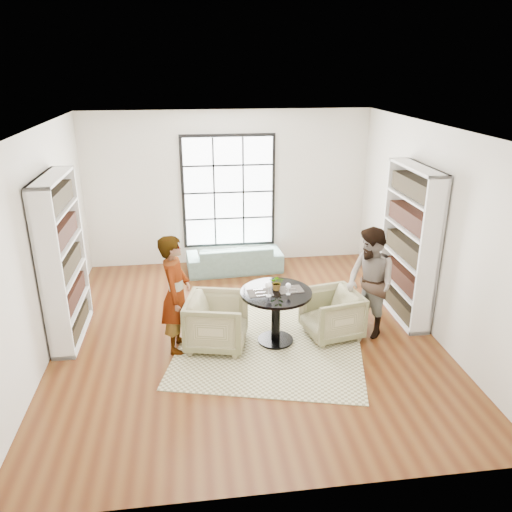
{
  "coord_description": "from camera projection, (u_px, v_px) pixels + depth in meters",
  "views": [
    {
      "loc": [
        -0.71,
        -6.53,
        3.79
      ],
      "look_at": [
        0.2,
        0.4,
        1.08
      ],
      "focal_mm": 35.0,
      "sensor_mm": 36.0,
      "label": 1
    }
  ],
  "objects": [
    {
      "name": "armchair_left",
      "position": [
        217.0,
        322.0,
        7.04
      ],
      "size": [
        0.99,
        0.97,
        0.76
      ],
      "primitive_type": "imported",
      "rotation": [
        0.0,
        0.0,
        1.34
      ],
      "color": "tan",
      "rests_on": "ground"
    },
    {
      "name": "person_left",
      "position": [
        176.0,
        294.0,
        6.81
      ],
      "size": [
        0.5,
        0.67,
        1.69
      ],
      "primitive_type": "imported",
      "rotation": [
        0.0,
        0.0,
        1.41
      ],
      "color": "gray",
      "rests_on": "ground"
    },
    {
      "name": "wine_glass_left",
      "position": [
        269.0,
        286.0,
        6.79
      ],
      "size": [
        0.1,
        0.1,
        0.21
      ],
      "color": "silver",
      "rests_on": "pedestal_table"
    },
    {
      "name": "rug",
      "position": [
        270.0,
        343.0,
        7.23
      ],
      "size": [
        3.14,
        3.14,
        0.01
      ],
      "primitive_type": "cube",
      "rotation": [
        0.0,
        0.0,
        -0.25
      ],
      "color": "#C2BE91",
      "rests_on": "ground"
    },
    {
      "name": "flower_centerpiece",
      "position": [
        277.0,
        283.0,
        7.0
      ],
      "size": [
        0.24,
        0.23,
        0.22
      ],
      "primitive_type": "imported",
      "rotation": [
        0.0,
        0.0,
        -0.31
      ],
      "color": "gray",
      "rests_on": "pedestal_table"
    },
    {
      "name": "room_shell",
      "position": [
        242.0,
        243.0,
        7.54
      ],
      "size": [
        6.0,
        6.01,
        6.0
      ],
      "color": "silver",
      "rests_on": "ground"
    },
    {
      "name": "armchair_right",
      "position": [
        332.0,
        314.0,
        7.32
      ],
      "size": [
        0.9,
        0.89,
        0.7
      ],
      "primitive_type": "imported",
      "rotation": [
        0.0,
        0.0,
        -1.38
      ],
      "color": "tan",
      "rests_on": "ground"
    },
    {
      "name": "cutlery_left",
      "position": [
        260.0,
        292.0,
        6.94
      ],
      "size": [
        0.16,
        0.23,
        0.01
      ],
      "primitive_type": null,
      "rotation": [
        0.0,
        0.0,
        0.08
      ],
      "color": "silver",
      "rests_on": "placemat_left"
    },
    {
      "name": "placemat_left",
      "position": [
        260.0,
        293.0,
        6.94
      ],
      "size": [
        0.36,
        0.29,
        0.01
      ],
      "primitive_type": "cube",
      "rotation": [
        0.0,
        0.0,
        0.08
      ],
      "color": "black",
      "rests_on": "pedestal_table"
    },
    {
      "name": "ground",
      "position": [
        246.0,
        333.0,
        7.49
      ],
      "size": [
        6.0,
        6.0,
        0.0
      ],
      "primitive_type": "plane",
      "color": "#5D3616"
    },
    {
      "name": "person_right",
      "position": [
        370.0,
        283.0,
        7.22
      ],
      "size": [
        0.84,
        0.95,
        1.64
      ],
      "primitive_type": "imported",
      "rotation": [
        0.0,
        0.0,
        -1.24
      ],
      "color": "gray",
      "rests_on": "ground"
    },
    {
      "name": "placemat_right",
      "position": [
        290.0,
        290.0,
        7.04
      ],
      "size": [
        0.36,
        0.29,
        0.01
      ],
      "primitive_type": "cube",
      "rotation": [
        0.0,
        0.0,
        0.08
      ],
      "color": "black",
      "rests_on": "pedestal_table"
    },
    {
      "name": "wine_glass_right",
      "position": [
        288.0,
        286.0,
        6.86
      ],
      "size": [
        0.08,
        0.08,
        0.17
      ],
      "color": "silver",
      "rests_on": "pedestal_table"
    },
    {
      "name": "sofa",
      "position": [
        235.0,
        258.0,
        9.66
      ],
      "size": [
        1.86,
        0.83,
        0.53
      ],
      "primitive_type": "imported",
      "rotation": [
        0.0,
        0.0,
        3.21
      ],
      "color": "gray",
      "rests_on": "ground"
    },
    {
      "name": "pedestal_table",
      "position": [
        276.0,
        306.0,
        7.07
      ],
      "size": [
        1.01,
        1.01,
        0.8
      ],
      "rotation": [
        0.0,
        0.0,
        0.08
      ],
      "color": "black",
      "rests_on": "ground"
    },
    {
      "name": "cutlery_right",
      "position": [
        290.0,
        289.0,
        7.04
      ],
      "size": [
        0.16,
        0.23,
        0.01
      ],
      "primitive_type": null,
      "rotation": [
        0.0,
        0.0,
        0.08
      ],
      "color": "silver",
      "rests_on": "placemat_right"
    }
  ]
}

